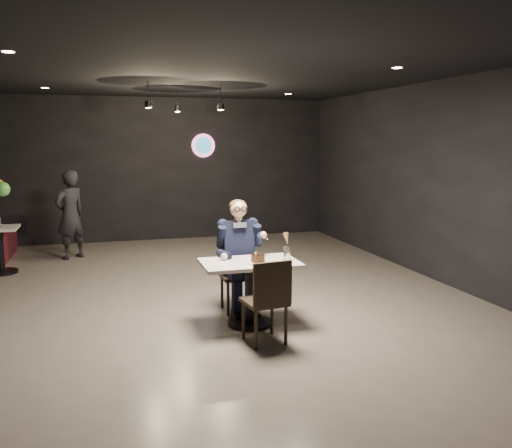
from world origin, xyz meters
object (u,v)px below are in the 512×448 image
object	(u,v)px
chair_far	(238,275)
chair_near	(264,300)
main_table	(250,293)
sundae_glass	(287,253)
passerby	(70,215)
seated_man	(238,254)
side_table	(0,251)

from	to	relation	value
chair_far	chair_near	bearing A→B (deg)	-90.00
main_table	sundae_glass	distance (m)	0.62
main_table	passerby	world-z (taller)	passerby
chair_near	passerby	xyz separation A→B (m)	(-2.14, 4.88, 0.34)
main_table	sundae_glass	size ratio (longest dim) A/B	6.82
main_table	sundae_glass	world-z (taller)	sundae_glass
seated_man	passerby	size ratio (longest dim) A/B	0.90
sundae_glass	side_table	distance (m)	5.07
sundae_glass	chair_near	bearing A→B (deg)	-130.07
passerby	sundae_glass	bearing A→B (deg)	81.81
sundae_glass	passerby	distance (m)	5.08
seated_man	passerby	distance (m)	4.33
chair_near	main_table	bearing A→B (deg)	82.55
sundae_glass	side_table	bearing A→B (deg)	135.60
side_table	main_table	bearing A→B (deg)	-47.43
main_table	chair_near	xyz separation A→B (m)	(-0.00, -0.57, 0.09)
main_table	seated_man	size ratio (longest dim) A/B	0.76
main_table	seated_man	bearing A→B (deg)	90.00
side_table	chair_far	bearing A→B (deg)	-42.49
main_table	chair_near	size ratio (longest dim) A/B	1.20
chair_far	side_table	bearing A→B (deg)	137.51
seated_man	sundae_glass	xyz separation A→B (m)	(0.42, -0.61, 0.11)
main_table	chair_far	distance (m)	0.56
sundae_glass	side_table	world-z (taller)	sundae_glass
main_table	passerby	distance (m)	4.84
main_table	chair_near	world-z (taller)	chair_near
main_table	chair_far	world-z (taller)	chair_far
sundae_glass	seated_man	bearing A→B (deg)	124.47
chair_near	seated_man	size ratio (longest dim) A/B	0.64
chair_near	passerby	distance (m)	5.34
main_table	side_table	bearing A→B (deg)	132.57
main_table	chair_far	bearing A→B (deg)	90.00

